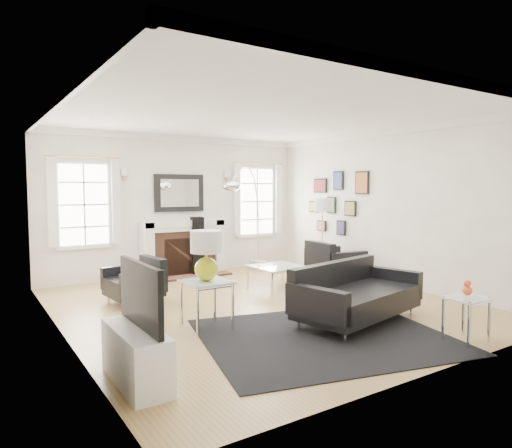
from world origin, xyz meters
TOP-DOWN VIEW (x-y plane):
  - floor at (0.00, 0.00)m, footprint 6.00×6.00m
  - back_wall at (0.00, 3.00)m, footprint 5.50×0.04m
  - front_wall at (0.00, -3.00)m, footprint 5.50×0.04m
  - left_wall at (-2.75, 0.00)m, footprint 0.04×6.00m
  - right_wall at (2.75, 0.00)m, footprint 0.04×6.00m
  - ceiling at (0.00, 0.00)m, footprint 5.50×6.00m
  - crown_molding at (0.00, 0.00)m, footprint 5.50×6.00m
  - fireplace at (0.00, 2.79)m, footprint 1.70×0.69m
  - mantel_mirror at (0.00, 2.95)m, footprint 1.05×0.07m
  - window_left at (-1.85, 2.95)m, footprint 1.24×0.15m
  - window_right at (1.85, 2.95)m, footprint 1.24×0.15m
  - gallery_wall at (2.72, 1.30)m, footprint 0.04×1.73m
  - tv_unit at (-2.44, -1.70)m, footprint 0.35×1.00m
  - area_rug at (-0.18, -1.65)m, footprint 3.27×2.93m
  - sofa at (0.57, -1.36)m, footprint 2.04×1.25m
  - armchair_left at (-1.50, 1.14)m, footprint 0.83×0.90m
  - armchair_right at (2.14, 0.76)m, footprint 0.90×0.99m
  - coffee_table at (0.94, 0.86)m, footprint 0.85×0.85m
  - side_table_left at (-1.21, -0.62)m, footprint 0.55×0.55m
  - nesting_table at (1.05, -2.65)m, footprint 0.47×0.39m
  - gourd_lamp at (-1.21, -0.62)m, footprint 0.39×0.39m
  - orange_vase at (1.05, -2.65)m, footprint 0.11×0.11m
  - arc_floor_lamp at (0.96, 1.94)m, footprint 1.59×1.48m
  - stick_floor_lamp at (2.20, 1.13)m, footprint 0.31×0.31m
  - speaker_tower at (0.24, 2.65)m, footprint 0.28×0.28m

SIDE VIEW (x-z plane):
  - floor at x=0.00m, z-range 0.00..0.00m
  - area_rug at x=-0.18m, z-range 0.00..0.01m
  - armchair_left at x=-1.50m, z-range 0.03..0.59m
  - tv_unit at x=-2.44m, z-range -0.22..0.87m
  - sofa at x=0.57m, z-range 0.03..0.65m
  - armchair_right at x=2.14m, z-range 0.04..0.66m
  - coffee_table at x=0.94m, z-range 0.16..0.54m
  - nesting_table at x=1.05m, z-range 0.14..0.66m
  - side_table_left at x=-1.21m, z-range 0.19..0.80m
  - fireplace at x=0.00m, z-range -0.01..1.10m
  - speaker_tower at x=0.24m, z-range 0.00..1.18m
  - orange_vase at x=1.05m, z-range 0.53..0.70m
  - gourd_lamp at x=-1.21m, z-range 0.65..1.27m
  - arc_floor_lamp at x=0.96m, z-range 0.09..2.35m
  - stick_floor_lamp at x=2.20m, z-range 0.57..2.11m
  - back_wall at x=0.00m, z-range 0.00..2.80m
  - front_wall at x=0.00m, z-range 0.00..2.80m
  - left_wall at x=-2.75m, z-range 0.00..2.80m
  - right_wall at x=2.75m, z-range 0.00..2.80m
  - window_left at x=-1.85m, z-range 0.65..2.27m
  - window_right at x=1.85m, z-range 0.65..2.27m
  - gallery_wall at x=2.72m, z-range 0.89..2.18m
  - mantel_mirror at x=0.00m, z-range 1.27..2.02m
  - crown_molding at x=0.00m, z-range 2.68..2.80m
  - ceiling at x=0.00m, z-range 2.79..2.81m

